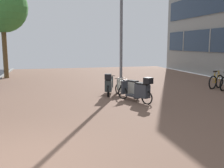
# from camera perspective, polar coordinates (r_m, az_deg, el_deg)

# --- Properties ---
(ground) EXTENTS (21.00, 40.00, 0.13)m
(ground) POSITION_cam_1_polar(r_m,az_deg,el_deg) (5.39, -7.00, -16.42)
(ground) COLOR black
(bicycle_rack_08) EXTENTS (1.30, 0.61, 1.01)m
(bicycle_rack_08) POSITION_cam_1_polar(r_m,az_deg,el_deg) (14.33, 22.54, 0.52)
(bicycle_rack_08) COLOR black
(bicycle_rack_08) RESTS_ON ground
(scooter_near) EXTENTS (0.83, 1.64, 0.80)m
(scooter_near) POSITION_cam_1_polar(r_m,az_deg,el_deg) (10.97, 3.99, -0.90)
(scooter_near) COLOR black
(scooter_near) RESTS_ON ground
(scooter_mid) EXTENTS (1.05, 1.67, 1.07)m
(scooter_mid) POSITION_cam_1_polar(r_m,az_deg,el_deg) (10.03, 6.10, -1.47)
(scooter_mid) COLOR black
(scooter_mid) RESTS_ON ground
(scooter_far) EXTENTS (0.81, 1.77, 1.05)m
(scooter_far) POSITION_cam_1_polar(r_m,az_deg,el_deg) (11.44, -0.74, -0.18)
(scooter_far) COLOR black
(scooter_far) RESTS_ON ground
(lamp_post) EXTENTS (0.20, 0.52, 5.80)m
(lamp_post) POSITION_cam_1_polar(r_m,az_deg,el_deg) (12.62, 2.10, 13.19)
(lamp_post) COLOR slate
(lamp_post) RESTS_ON ground
(street_tree) EXTENTS (3.31, 3.31, 6.38)m
(street_tree) POSITION_cam_1_polar(r_m,az_deg,el_deg) (18.86, -23.65, 15.57)
(street_tree) COLOR brown
(street_tree) RESTS_ON ground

